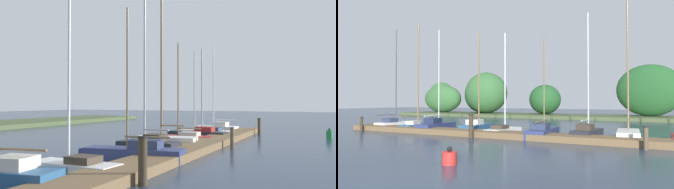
# 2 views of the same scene
# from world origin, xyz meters

# --- Properties ---
(ground) EXTENTS (160.00, 160.00, 0.00)m
(ground) POSITION_xyz_m (0.00, 0.00, 0.00)
(ground) COLOR #28384C
(dock_pier) EXTENTS (31.16, 1.80, 0.35)m
(dock_pier) POSITION_xyz_m (0.00, 10.87, 0.17)
(dock_pier) COLOR brown
(dock_pier) RESTS_ON ground
(far_shore) EXTENTS (64.46, 8.01, 6.58)m
(far_shore) POSITION_xyz_m (-12.65, 34.93, 2.56)
(far_shore) COLOR #4C5B38
(far_shore) RESTS_ON ground
(sailboat_0) EXTENTS (1.51, 3.20, 8.04)m
(sailboat_0) POSITION_xyz_m (-13.77, 12.35, 0.43)
(sailboat_0) COLOR white
(sailboat_0) RESTS_ON ground
(sailboat_1) EXTENTS (1.35, 3.55, 8.27)m
(sailboat_1) POSITION_xyz_m (-11.38, 12.38, 0.51)
(sailboat_1) COLOR #285684
(sailboat_1) RESTS_ON ground
(sailboat_2) EXTENTS (1.66, 4.26, 7.55)m
(sailboat_2) POSITION_xyz_m (-9.32, 12.35, 0.40)
(sailboat_2) COLOR navy
(sailboat_2) RESTS_ON ground
(sailboat_3) EXTENTS (1.73, 3.72, 7.27)m
(sailboat_3) POSITION_xyz_m (-6.33, 13.28, 0.41)
(sailboat_3) COLOR #285684
(sailboat_3) RESTS_ON ground
(sailboat_4) EXTENTS (1.28, 3.49, 6.83)m
(sailboat_4) POSITION_xyz_m (-3.88, 12.71, 0.33)
(sailboat_4) COLOR white
(sailboat_4) RESTS_ON ground
(sailboat_5) EXTENTS (1.64, 4.47, 6.25)m
(sailboat_5) POSITION_xyz_m (-0.83, 12.16, 0.35)
(sailboat_5) COLOR navy
(sailboat_5) RESTS_ON ground
(sailboat_6) EXTENTS (1.30, 3.21, 7.50)m
(sailboat_6) POSITION_xyz_m (1.72, 12.77, 0.44)
(sailboat_6) COLOR #232833
(sailboat_6) RESTS_ON ground
(sailboat_7) EXTENTS (1.57, 3.58, 7.90)m
(sailboat_7) POSITION_xyz_m (3.95, 12.97, 0.41)
(sailboat_7) COLOR white
(sailboat_7) RESTS_ON ground
(mooring_piling_0) EXTENTS (0.25, 0.25, 1.02)m
(mooring_piling_0) POSITION_xyz_m (-14.34, 9.73, 0.52)
(mooring_piling_0) COLOR #3D3323
(mooring_piling_0) RESTS_ON ground
(mooring_piling_1) EXTENTS (0.30, 0.30, 1.41)m
(mooring_piling_1) POSITION_xyz_m (-4.49, 9.72, 0.71)
(mooring_piling_1) COLOR #3D3323
(mooring_piling_1) RESTS_ON ground
(mooring_piling_2) EXTENTS (0.23, 0.23, 1.06)m
(mooring_piling_2) POSITION_xyz_m (5.12, 9.53, 0.54)
(mooring_piling_2) COLOR brown
(mooring_piling_2) RESTS_ON ground
(channel_buoy_1) EXTENTS (0.52, 0.52, 0.63)m
(channel_buoy_1) POSITION_xyz_m (-0.59, 2.77, 0.24)
(channel_buoy_1) COLOR red
(channel_buoy_1) RESTS_ON ground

